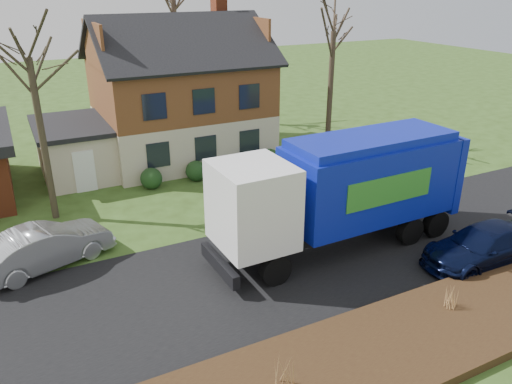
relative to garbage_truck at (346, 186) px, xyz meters
name	(u,v)px	position (x,y,z in m)	size (l,w,h in m)	color
ground	(261,274)	(-3.84, -0.42, -2.52)	(120.00, 120.00, 0.00)	#2F4717
road	(261,273)	(-3.84, -0.42, -2.51)	(80.00, 7.00, 0.02)	black
mulch_verge	(352,363)	(-3.84, -5.72, -2.37)	(80.00, 3.50, 0.30)	black
main_house	(172,89)	(-2.35, 13.49, 1.51)	(12.95, 8.95, 9.26)	beige
garbage_truck	(346,186)	(0.00, 0.00, 0.00)	(10.26, 2.91, 4.38)	black
silver_sedan	(46,246)	(-10.54, 3.66, -1.74)	(1.65, 4.73, 1.56)	#A6AAAE
navy_wagon	(483,245)	(3.80, -3.42, -1.81)	(1.99, 4.90, 1.42)	black
tree_front_west	(24,30)	(-9.81, 7.86, 5.42)	(3.24, 3.24, 9.64)	#383022
tree_front_east	(335,10)	(6.60, 10.65, 5.67)	(3.63, 3.63, 10.07)	#3D3024
grass_clump_mid	(284,372)	(-5.98, -5.77, -1.75)	(0.34, 0.28, 0.94)	#9C7445
grass_clump_east	(452,294)	(0.34, -5.19, -1.80)	(0.34, 0.28, 0.85)	tan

